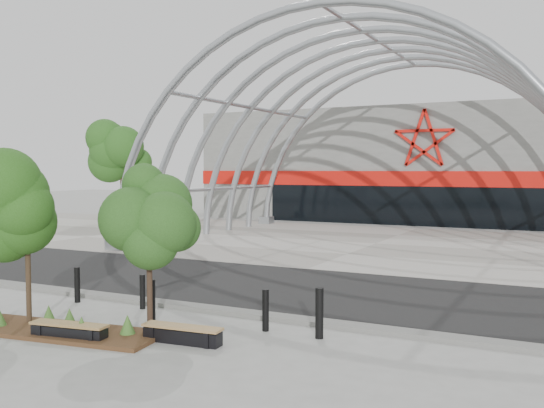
{
  "coord_description": "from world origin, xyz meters",
  "views": [
    {
      "loc": [
        8.83,
        -13.55,
        3.74
      ],
      "look_at": [
        0.0,
        4.0,
        2.6
      ],
      "focal_mm": 40.0,
      "sensor_mm": 36.0,
      "label": 1
    }
  ],
  "objects": [
    {
      "name": "planting_bed",
      "position": [
        -1.71,
        -3.58,
        0.12
      ],
      "size": [
        5.09,
        2.14,
        0.52
      ],
      "color": "#402C1A",
      "rests_on": "ground"
    },
    {
      "name": "bench_1",
      "position": [
        1.35,
        -2.98,
        0.18
      ],
      "size": [
        1.84,
        0.57,
        0.38
      ],
      "color": "black",
      "rests_on": "ground"
    },
    {
      "name": "bollard_1",
      "position": [
        -0.13,
        -2.12,
        0.56
      ],
      "size": [
        0.18,
        0.18,
        1.11
      ],
      "primitive_type": "cylinder",
      "color": "black",
      "rests_on": "ground"
    },
    {
      "name": "bollard_3",
      "position": [
        3.84,
        -1.31,
        0.56
      ],
      "size": [
        0.18,
        0.18,
        1.13
      ],
      "primitive_type": "cylinder",
      "color": "black",
      "rests_on": "ground"
    },
    {
      "name": "road",
      "position": [
        0.0,
        3.5,
        0.01
      ],
      "size": [
        140.0,
        7.0,
        0.02
      ],
      "primitive_type": "cube",
      "color": "black",
      "rests_on": "ground"
    },
    {
      "name": "bg_tree_0",
      "position": [
        -20.0,
        20.0,
        4.64
      ],
      "size": [
        3.0,
        3.0,
        6.45
      ],
      "color": "black",
      "rests_on": "ground"
    },
    {
      "name": "arena_building",
      "position": [
        0.0,
        33.45,
        3.99
      ],
      "size": [
        34.0,
        15.24,
        8.0
      ],
      "color": "slate",
      "rests_on": "ground"
    },
    {
      "name": "forecourt",
      "position": [
        0.0,
        15.5,
        0.02
      ],
      "size": [
        60.0,
        17.0,
        0.04
      ],
      "primitive_type": "cube",
      "color": "gray",
      "rests_on": "ground"
    },
    {
      "name": "bench_0",
      "position": [
        -0.99,
        -3.9,
        0.18
      ],
      "size": [
        1.84,
        0.67,
        0.38
      ],
      "color": "black",
      "rests_on": "ground"
    },
    {
      "name": "bollard_0",
      "position": [
        -3.59,
        -1.01,
        0.5
      ],
      "size": [
        0.16,
        0.16,
        1.0
      ],
      "primitive_type": "cylinder",
      "color": "black",
      "rests_on": "ground"
    },
    {
      "name": "street_tree_0",
      "position": [
        -2.73,
        -3.44,
        2.8
      ],
      "size": [
        1.71,
        1.71,
        3.9
      ],
      "color": "#2E2315",
      "rests_on": "ground"
    },
    {
      "name": "kerb",
      "position": [
        0.0,
        -0.25,
        0.06
      ],
      "size": [
        60.0,
        0.5,
        0.12
      ],
      "primitive_type": "cube",
      "color": "#62625D",
      "rests_on": "ground"
    },
    {
      "name": "vault_canopy",
      "position": [
        0.0,
        15.5,
        0.02
      ],
      "size": [
        20.8,
        15.8,
        20.36
      ],
      "color": "#9DA2A7",
      "rests_on": "ground"
    },
    {
      "name": "ground",
      "position": [
        0.0,
        0.0,
        0.0
      ],
      "size": [
        140.0,
        140.0,
        0.0
      ],
      "primitive_type": "plane",
      "color": "gray",
      "rests_on": "ground"
    },
    {
      "name": "street_tree_1",
      "position": [
        0.05,
        -2.42,
        2.8
      ],
      "size": [
        1.65,
        1.65,
        3.9
      ],
      "color": "black",
      "rests_on": "ground"
    },
    {
      "name": "bollard_2",
      "position": [
        -1.46,
        -0.82,
        0.46
      ],
      "size": [
        0.15,
        0.15,
        0.92
      ],
      "primitive_type": "cylinder",
      "color": "black",
      "rests_on": "ground"
    },
    {
      "name": "bollard_4",
      "position": [
        2.5,
        -1.3,
        0.49
      ],
      "size": [
        0.16,
        0.16,
        0.97
      ],
      "primitive_type": "cylinder",
      "color": "black",
      "rests_on": "ground"
    }
  ]
}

